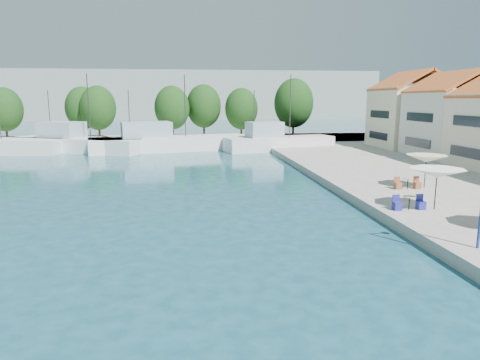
{
  "coord_description": "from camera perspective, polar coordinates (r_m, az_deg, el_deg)",
  "views": [
    {
      "loc": [
        -4.44,
        -1.15,
        6.65
      ],
      "look_at": [
        -1.15,
        26.0,
        1.48
      ],
      "focal_mm": 32.0,
      "sensor_mm": 36.0,
      "label": 1
    }
  ],
  "objects": [
    {
      "name": "cafe_table_02",
      "position": [
        25.59,
        21.62,
        -3.08
      ],
      "size": [
        1.82,
        0.7,
        0.76
      ],
      "color": "black",
      "rests_on": "quay_right"
    },
    {
      "name": "building_05",
      "position": [
        51.7,
        26.75,
        8.03
      ],
      "size": [
        8.4,
        8.8,
        9.7
      ],
      "color": "silver",
      "rests_on": "quay_right"
    },
    {
      "name": "quay_far",
      "position": [
        68.54,
        -9.9,
        5.23
      ],
      "size": [
        90.0,
        16.0,
        0.6
      ],
      "primitive_type": "cube",
      "color": "gray",
      "rests_on": "ground"
    },
    {
      "name": "umbrella_white",
      "position": [
        25.93,
        24.8,
        0.86
      ],
      "size": [
        3.03,
        3.03,
        2.31
      ],
      "color": "black",
      "rests_on": "quay_right"
    },
    {
      "name": "tree_03",
      "position": [
        74.34,
        -20.24,
        8.99
      ],
      "size": [
        5.48,
        5.48,
        8.11
      ],
      "color": "#3F2B19",
      "rests_on": "quay_far"
    },
    {
      "name": "tree_04",
      "position": [
        71.48,
        -18.41,
        9.11
      ],
      "size": [
        5.54,
        5.54,
        8.2
      ],
      "color": "#3F2B19",
      "rests_on": "quay_far"
    },
    {
      "name": "tree_02",
      "position": [
        74.95,
        -28.9,
        8.23
      ],
      "size": [
        5.32,
        5.32,
        7.87
      ],
      "color": "#3F2B19",
      "rests_on": "quay_far"
    },
    {
      "name": "cafe_table_03",
      "position": [
        31.49,
        21.44,
        -0.6
      ],
      "size": [
        1.82,
        0.7,
        0.76
      ],
      "color": "black",
      "rests_on": "quay_right"
    },
    {
      "name": "trawler_04",
      "position": [
        56.74,
        4.94,
        5.02
      ],
      "size": [
        15.05,
        7.01,
        10.2
      ],
      "rotation": [
        0.0,
        0.0,
        0.23
      ],
      "color": "silver",
      "rests_on": "ground"
    },
    {
      "name": "tree_06",
      "position": [
        72.96,
        -4.86,
        9.79
      ],
      "size": [
        5.78,
        5.78,
        8.56
      ],
      "color": "#3F2B19",
      "rests_on": "quay_far"
    },
    {
      "name": "building_06",
      "position": [
        59.42,
        21.96,
        8.82
      ],
      "size": [
        9.0,
        8.8,
        10.2
      ],
      "color": "#EFE3BF",
      "rests_on": "quay_right"
    },
    {
      "name": "trawler_03",
      "position": [
        57.3,
        -9.78,
        4.95
      ],
      "size": [
        21.26,
        9.54,
        10.2
      ],
      "rotation": [
        0.0,
        0.0,
        0.21
      ],
      "color": "white",
      "rests_on": "ground"
    },
    {
      "name": "tree_07",
      "position": [
        70.06,
        0.18,
        9.47
      ],
      "size": [
        5.33,
        5.33,
        7.89
      ],
      "color": "#3F2B19",
      "rests_on": "quay_far"
    },
    {
      "name": "tree_08",
      "position": [
        71.3,
        7.17,
        10.13
      ],
      "size": [
        6.37,
        6.37,
        9.42
      ],
      "color": "#3F2B19",
      "rests_on": "quay_far"
    },
    {
      "name": "tree_05",
      "position": [
        69.69,
        -9.06,
        9.49
      ],
      "size": [
        5.55,
        5.55,
        8.21
      ],
      "color": "#3F2B19",
      "rests_on": "quay_far"
    },
    {
      "name": "hill_west",
      "position": [
        163.17,
        -16.21,
        10.76
      ],
      "size": [
        180.0,
        40.0,
        16.0
      ],
      "primitive_type": "cube",
      "color": "gray",
      "rests_on": "ground"
    },
    {
      "name": "umbrella_cream",
      "position": [
        32.09,
        23.6,
        2.64
      ],
      "size": [
        2.77,
        2.77,
        2.3
      ],
      "color": "black",
      "rests_on": "quay_right"
    },
    {
      "name": "hill_east",
      "position": [
        186.53,
        6.99,
        10.42
      ],
      "size": [
        140.0,
        40.0,
        12.0
      ],
      "primitive_type": "cube",
      "color": "gray",
      "rests_on": "ground"
    },
    {
      "name": "trawler_02",
      "position": [
        59.24,
        -20.96,
        4.59
      ],
      "size": [
        17.81,
        11.5,
        10.2
      ],
      "rotation": [
        0.0,
        0.0,
        -0.43
      ],
      "color": "silver",
      "rests_on": "ground"
    }
  ]
}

